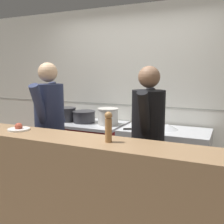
# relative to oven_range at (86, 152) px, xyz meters

# --- Properties ---
(wall_back_tiled) EXTENTS (8.00, 0.06, 2.60)m
(wall_back_tiled) POSITION_rel_oven_range_xyz_m (0.58, 0.40, 0.85)
(wall_back_tiled) COLOR silver
(wall_back_tiled) RESTS_ON ground_plane
(oven_range) EXTENTS (1.13, 0.71, 0.91)m
(oven_range) POSITION_rel_oven_range_xyz_m (0.00, 0.00, 0.00)
(oven_range) COLOR maroon
(oven_range) RESTS_ON ground_plane
(prep_counter) EXTENTS (1.14, 0.65, 0.91)m
(prep_counter) POSITION_rel_oven_range_xyz_m (1.18, -0.00, -0.00)
(prep_counter) COLOR #B7BABF
(prep_counter) RESTS_ON ground_plane
(pass_counter) EXTENTS (3.08, 0.45, 1.05)m
(pass_counter) POSITION_rel_oven_range_xyz_m (0.60, -1.31, 0.07)
(pass_counter) COLOR #93704C
(pass_counter) RESTS_ON ground_plane
(stock_pot) EXTENTS (0.30, 0.30, 0.21)m
(stock_pot) POSITION_rel_oven_range_xyz_m (-0.33, -0.03, 0.56)
(stock_pot) COLOR #2D2D33
(stock_pot) RESTS_ON oven_range
(sauce_pot) EXTENTS (0.34, 0.34, 0.17)m
(sauce_pot) POSITION_rel_oven_range_xyz_m (-0.02, -0.01, 0.54)
(sauce_pot) COLOR #2D2D33
(sauce_pot) RESTS_ON oven_range
(braising_pot) EXTENTS (0.30, 0.30, 0.23)m
(braising_pot) POSITION_rel_oven_range_xyz_m (0.37, -0.01, 0.58)
(braising_pot) COLOR beige
(braising_pot) RESTS_ON oven_range
(mixing_bowl_steel) EXTENTS (0.28, 0.28, 0.07)m
(mixing_bowl_steel) POSITION_rel_oven_range_xyz_m (1.21, 0.02, 0.49)
(mixing_bowl_steel) COLOR #B7BABF
(mixing_bowl_steel) RESTS_ON prep_counter
(chefs_knife) EXTENTS (0.37, 0.19, 0.02)m
(chefs_knife) POSITION_rel_oven_range_xyz_m (0.84, -0.17, 0.46)
(chefs_knife) COLOR #B7BABF
(chefs_knife) RESTS_ON prep_counter
(plated_dish_main) EXTENTS (0.22, 0.22, 0.08)m
(plated_dish_main) POSITION_rel_oven_range_xyz_m (-0.06, -1.28, 0.61)
(plated_dish_main) COLOR white
(plated_dish_main) RESTS_ON pass_counter
(pepper_mill) EXTENTS (0.07, 0.07, 0.27)m
(pepper_mill) POSITION_rel_oven_range_xyz_m (0.99, -1.31, 0.73)
(pepper_mill) COLOR #AD7A47
(pepper_mill) RESTS_ON pass_counter
(chef_head_cook) EXTENTS (0.41, 0.77, 1.76)m
(chef_head_cook) POSITION_rel_oven_range_xyz_m (-0.07, -0.75, 0.53)
(chef_head_cook) COLOR black
(chef_head_cook) RESTS_ON ground_plane
(chef_sous) EXTENTS (0.38, 0.75, 1.71)m
(chef_sous) POSITION_rel_oven_range_xyz_m (1.16, -0.69, 0.50)
(chef_sous) COLOR black
(chef_sous) RESTS_ON ground_plane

